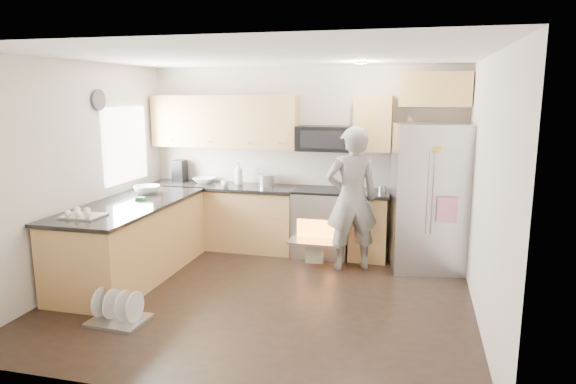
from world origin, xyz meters
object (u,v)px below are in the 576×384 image
(stove_range, at_px, (322,207))
(person, at_px, (352,199))
(dish_rack, at_px, (118,313))
(refrigerator, at_px, (429,197))

(stove_range, bearing_deg, person, -46.58)
(stove_range, bearing_deg, dish_rack, -120.33)
(stove_range, relative_size, dish_rack, 3.19)
(stove_range, distance_m, person, 0.72)
(person, bearing_deg, refrigerator, 173.74)
(refrigerator, bearing_deg, dish_rack, -150.96)
(stove_range, height_order, dish_rack, stove_range)
(person, distance_m, dish_rack, 3.07)
(stove_range, height_order, refrigerator, refrigerator)
(refrigerator, relative_size, dish_rack, 3.32)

